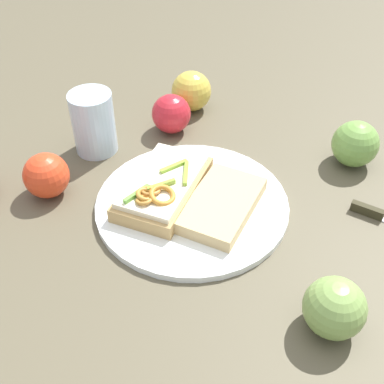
% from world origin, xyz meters
% --- Properties ---
extents(ground_plane, '(2.00, 2.00, 0.00)m').
position_xyz_m(ground_plane, '(0.00, 0.00, 0.00)').
color(ground_plane, brown).
rests_on(ground_plane, ground).
extents(plate, '(0.30, 0.30, 0.01)m').
position_xyz_m(plate, '(0.00, 0.00, 0.01)').
color(plate, white).
rests_on(plate, ground_plane).
extents(sandwich, '(0.17, 0.20, 0.05)m').
position_xyz_m(sandwich, '(-0.04, 0.02, 0.03)').
color(sandwich, tan).
rests_on(sandwich, plate).
extents(bread_slice_side, '(0.16, 0.18, 0.02)m').
position_xyz_m(bread_slice_side, '(0.04, -0.02, 0.02)').
color(bread_slice_side, tan).
rests_on(bread_slice_side, plate).
extents(apple_0, '(0.08, 0.08, 0.07)m').
position_xyz_m(apple_0, '(-0.22, 0.05, 0.04)').
color(apple_0, red).
rests_on(apple_0, ground_plane).
extents(apple_1, '(0.10, 0.10, 0.07)m').
position_xyz_m(apple_1, '(-0.02, 0.21, 0.04)').
color(apple_1, red).
rests_on(apple_1, ground_plane).
extents(apple_2, '(0.08, 0.08, 0.08)m').
position_xyz_m(apple_2, '(0.28, 0.09, 0.04)').
color(apple_2, '#6F9F46').
rests_on(apple_2, ground_plane).
extents(apple_3, '(0.09, 0.09, 0.08)m').
position_xyz_m(apple_3, '(0.02, 0.29, 0.04)').
color(apple_3, gold).
rests_on(apple_3, ground_plane).
extents(apple_4, '(0.09, 0.09, 0.08)m').
position_xyz_m(apple_4, '(0.15, -0.23, 0.04)').
color(apple_4, '#7A9E4D').
rests_on(apple_4, ground_plane).
extents(drinking_glass, '(0.07, 0.07, 0.11)m').
position_xyz_m(drinking_glass, '(-0.16, 0.16, 0.06)').
color(drinking_glass, silver).
rests_on(drinking_glass, ground_plane).
extents(knife, '(0.11, 0.08, 0.02)m').
position_xyz_m(knife, '(0.28, -0.05, 0.01)').
color(knife, silver).
rests_on(knife, ground_plane).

